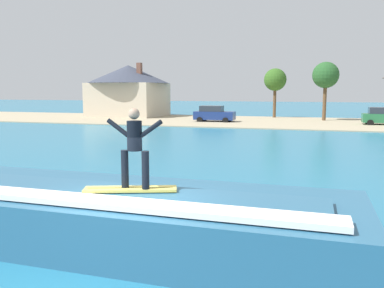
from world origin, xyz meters
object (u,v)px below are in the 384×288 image
object	(u,v)px
surfboard	(131,189)
tree_short_bushy	(275,80)
surfer	(135,144)
car_far_shore	(383,116)
tree_tall_bare	(326,76)
car_near_shore	(214,114)
wave_crest	(126,216)
house_with_chimney	(129,88)

from	to	relation	value
surfboard	tree_short_bushy	bearing A→B (deg)	91.62
surfer	car_far_shore	world-z (taller)	surfer
tree_tall_bare	car_near_shore	bearing A→B (deg)	-155.59
car_far_shore	tree_tall_bare	bearing A→B (deg)	140.56
wave_crest	house_with_chimney	bearing A→B (deg)	115.99
car_near_shore	car_far_shore	distance (m)	17.39
surfboard	car_far_shore	size ratio (longest dim) A/B	0.51
surfboard	house_with_chimney	size ratio (longest dim) A/B	0.18
wave_crest	surfboard	size ratio (longest dim) A/B	5.17
house_with_chimney	car_near_shore	bearing A→B (deg)	-25.57
car_near_shore	car_far_shore	size ratio (longest dim) A/B	1.13
car_near_shore	tree_short_bushy	bearing A→B (deg)	57.55
wave_crest	surfboard	bearing A→B (deg)	-47.38
wave_crest	car_far_shore	size ratio (longest dim) A/B	2.63
tree_short_bushy	car_near_shore	bearing A→B (deg)	-122.45
car_near_shore	tree_tall_bare	xyz separation A→B (m)	(11.83, 5.37, 4.29)
car_near_shore	tree_short_bushy	distance (m)	11.48
car_near_shore	house_with_chimney	size ratio (longest dim) A/B	0.40
surfboard	car_near_shore	world-z (taller)	car_near_shore
wave_crest	surfboard	world-z (taller)	surfboard
wave_crest	tree_tall_bare	size ratio (longest dim) A/B	1.54
house_with_chimney	tree_tall_bare	world-z (taller)	house_with_chimney
car_near_shore	surfboard	bearing A→B (deg)	-78.81
surfboard	surfer	world-z (taller)	surfer
car_near_shore	house_with_chimney	xyz separation A→B (m)	(-13.65, 6.53, 2.94)
house_with_chimney	tree_tall_bare	xyz separation A→B (m)	(25.48, -1.16, 1.34)
house_with_chimney	tree_short_bushy	bearing A→B (deg)	7.54
surfer	tree_short_bushy	size ratio (longest dim) A/B	0.27
surfboard	tree_tall_bare	bearing A→B (deg)	83.35
wave_crest	car_near_shore	distance (m)	35.99
surfer	tree_tall_bare	bearing A→B (deg)	83.52
tree_tall_bare	tree_short_bushy	size ratio (longest dim) A/B	1.07
surfboard	surfer	xyz separation A→B (m)	(0.12, -0.00, 1.00)
house_with_chimney	surfer	bearing A→B (deg)	-63.73
surfer	tree_tall_bare	xyz separation A→B (m)	(4.66, 41.02, 2.88)
wave_crest	tree_short_bushy	size ratio (longest dim) A/B	1.65
wave_crest	tree_short_bushy	xyz separation A→B (m)	(-0.98, 44.45, 4.25)
surfboard	tree_tall_bare	xyz separation A→B (m)	(4.78, 41.02, 3.88)
surfer	car_near_shore	size ratio (longest dim) A/B	0.38
surfboard	tree_short_bushy	xyz separation A→B (m)	(-1.26, 44.75, 3.52)
surfer	house_with_chimney	size ratio (longest dim) A/B	0.16
car_far_shore	tree_short_bushy	xyz separation A→B (m)	(-11.59, 8.30, 3.93)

